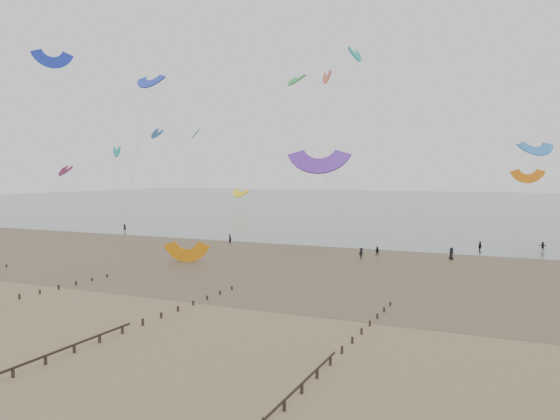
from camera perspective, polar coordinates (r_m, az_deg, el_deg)
The scene contains 6 objects.
ground at distance 54.99m, azimuth -14.99°, elevation -10.13°, with size 500.00×500.00×0.00m, color brown.
sea_and_shore at distance 85.67m, azimuth -2.46°, elevation -4.94°, with size 500.00×665.00×0.03m.
kitesurfer_lead at distance 101.54m, azimuth -5.25°, elevation -3.02°, with size 0.69×0.45×1.89m, color black.
kitesurfers at distance 91.36m, azimuth 17.48°, elevation -4.02°, with size 128.64×22.09×1.88m.
grounded_kite at distance 82.32m, azimuth -9.72°, elevation -5.36°, with size 5.76×3.02×4.39m, color orange, non-canonical shape.
kites_airborne at distance 137.41m, azimuth 7.72°, elevation 6.54°, with size 243.35×114.39×42.87m.
Camera 1 is at (33.81, -41.28, 13.26)m, focal length 35.00 mm.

